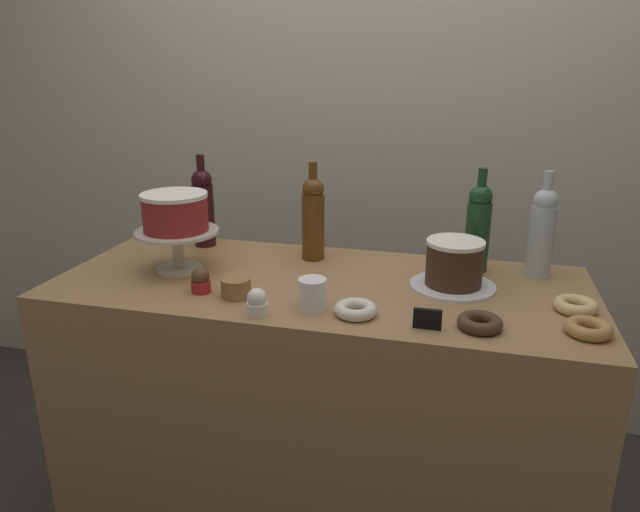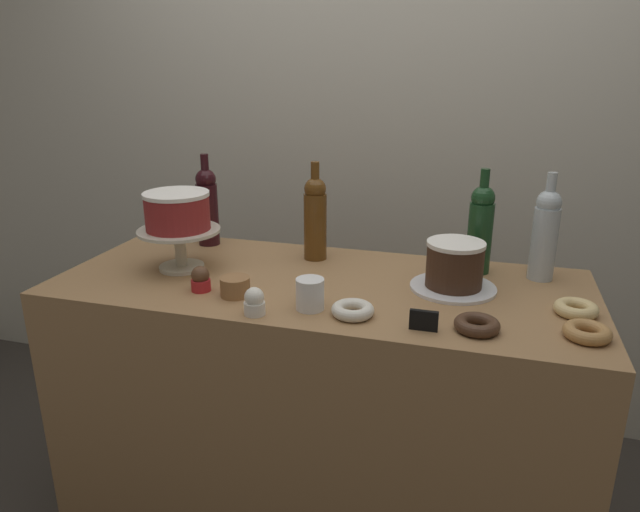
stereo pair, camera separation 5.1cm
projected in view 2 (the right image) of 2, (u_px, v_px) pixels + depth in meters
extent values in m
cube|color=#BCB7A8|center=(380.00, 129.00, 2.45)|extent=(6.00, 0.05, 2.60)
cube|color=#997047|center=(320.00, 415.00, 1.88)|extent=(1.59, 0.67, 0.94)
cylinder|color=beige|center=(182.00, 267.00, 1.84)|extent=(0.14, 0.14, 0.01)
cylinder|color=beige|center=(180.00, 249.00, 1.82)|extent=(0.04, 0.04, 0.11)
cylinder|color=beige|center=(179.00, 231.00, 1.80)|extent=(0.26, 0.26, 0.01)
cylinder|color=maroon|center=(177.00, 213.00, 1.78)|extent=(0.20, 0.20, 0.10)
cylinder|color=white|center=(176.00, 194.00, 1.76)|extent=(0.20, 0.20, 0.01)
cylinder|color=white|center=(453.00, 287.00, 1.67)|extent=(0.25, 0.25, 0.01)
cylinder|color=#3D2619|center=(455.00, 266.00, 1.65)|extent=(0.16, 0.16, 0.12)
cylinder|color=white|center=(456.00, 244.00, 1.63)|extent=(0.17, 0.17, 0.01)
cylinder|color=#B2BCC1|center=(544.00, 244.00, 1.72)|extent=(0.08, 0.08, 0.22)
sphere|color=#B2BCC1|center=(549.00, 202.00, 1.68)|extent=(0.07, 0.07, 0.07)
cylinder|color=#B2BCC1|center=(551.00, 185.00, 1.67)|extent=(0.03, 0.03, 0.08)
cylinder|color=black|center=(208.00, 214.00, 2.06)|extent=(0.08, 0.08, 0.22)
sphere|color=black|center=(206.00, 179.00, 2.02)|extent=(0.07, 0.07, 0.07)
cylinder|color=black|center=(205.00, 165.00, 2.00)|extent=(0.03, 0.03, 0.08)
cylinder|color=#5B3814|center=(315.00, 227.00, 1.90)|extent=(0.08, 0.08, 0.22)
sphere|color=#5B3814|center=(315.00, 189.00, 1.86)|extent=(0.07, 0.07, 0.07)
cylinder|color=#5B3814|center=(315.00, 173.00, 1.85)|extent=(0.03, 0.03, 0.08)
cylinder|color=#193D1E|center=(479.00, 238.00, 1.78)|extent=(0.08, 0.08, 0.22)
sphere|color=#193D1E|center=(483.00, 198.00, 1.74)|extent=(0.07, 0.07, 0.07)
cylinder|color=#193D1E|center=(485.00, 181.00, 1.72)|extent=(0.03, 0.03, 0.08)
cylinder|color=white|center=(255.00, 308.00, 1.50)|extent=(0.06, 0.06, 0.03)
sphere|color=white|center=(254.00, 297.00, 1.49)|extent=(0.05, 0.05, 0.05)
cylinder|color=red|center=(201.00, 285.00, 1.66)|extent=(0.06, 0.06, 0.03)
sphere|color=brown|center=(200.00, 275.00, 1.65)|extent=(0.05, 0.05, 0.05)
torus|color=#E0C17F|center=(576.00, 309.00, 1.50)|extent=(0.11, 0.11, 0.03)
torus|color=silver|center=(353.00, 310.00, 1.49)|extent=(0.11, 0.11, 0.03)
torus|color=#B27F47|center=(587.00, 332.00, 1.37)|extent=(0.11, 0.11, 0.03)
torus|color=#472D1E|center=(477.00, 325.00, 1.41)|extent=(0.11, 0.11, 0.03)
cylinder|color=olive|center=(235.00, 294.00, 1.63)|extent=(0.08, 0.08, 0.01)
cylinder|color=olive|center=(235.00, 290.00, 1.62)|extent=(0.08, 0.08, 0.01)
cylinder|color=olive|center=(235.00, 287.00, 1.62)|extent=(0.08, 0.08, 0.01)
cylinder|color=olive|center=(235.00, 283.00, 1.61)|extent=(0.08, 0.08, 0.01)
cylinder|color=olive|center=(235.00, 279.00, 1.61)|extent=(0.08, 0.08, 0.01)
cube|color=black|center=(424.00, 320.00, 1.41)|extent=(0.07, 0.01, 0.05)
cylinder|color=white|center=(310.00, 294.00, 1.53)|extent=(0.08, 0.08, 0.09)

